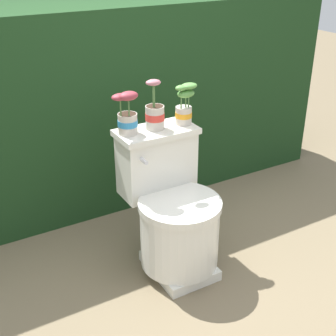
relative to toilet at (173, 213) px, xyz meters
name	(u,v)px	position (x,y,z in m)	size (l,w,h in m)	color
ground_plane	(189,272)	(0.03, -0.12, -0.32)	(12.00, 12.00, 0.00)	#75664C
hedge_backdrop	(101,102)	(0.03, 0.99, 0.31)	(3.07, 0.71, 1.27)	#193819
toilet	(173,213)	(0.00, 0.00, 0.00)	(0.42, 0.56, 0.73)	silver
potted_plant_left	(127,116)	(-0.16, 0.18, 0.51)	(0.13, 0.12, 0.23)	beige
potted_plant_midleft	(155,113)	(0.00, 0.18, 0.50)	(0.10, 0.10, 0.26)	beige
potted_plant_middle	(184,106)	(0.16, 0.16, 0.51)	(0.12, 0.09, 0.22)	beige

